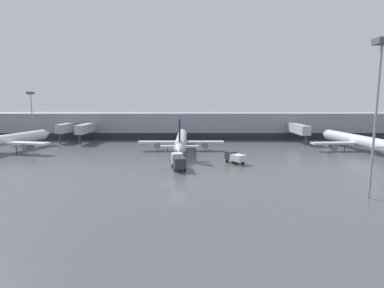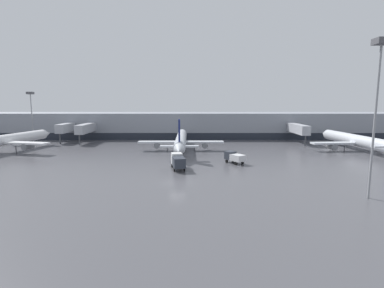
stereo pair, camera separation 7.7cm
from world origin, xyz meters
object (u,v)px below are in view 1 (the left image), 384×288
Objects in this scene: service_truck_0 at (178,161)px; apron_light_mast_3 at (379,77)px; service_truck_1 at (235,157)px; parked_jet_1 at (4,140)px; parked_jet_2 at (181,140)px; apron_light_mast_2 at (31,102)px; parked_jet_0 at (358,141)px.

apron_light_mast_3 reaches higher than service_truck_0.
service_truck_0 reaches higher than service_truck_1.
apron_light_mast_3 is (72.44, -35.82, 13.15)m from parked_jet_1.
parked_jet_2 is at bearing -10.23° from service_truck_0.
service_truck_0 is at bearing -38.92° from apron_light_mast_2.
parked_jet_1 is at bearing -79.55° from apron_light_mast_2.
apron_light_mast_2 is (-61.23, 34.35, 11.57)m from service_truck_1.
apron_light_mast_2 is (-4.03, 21.85, 9.65)m from parked_jet_1.
parked_jet_0 reaches higher than service_truck_1.
parked_jet_2 reaches higher than parked_jet_0.
apron_light_mast_2 is (-49.12, 17.68, 10.13)m from parked_jet_2.
parked_jet_2 is at bearing 1.66° from service_truck_1.
service_truck_1 is 31.68m from apron_light_mast_3.
parked_jet_1 is at bearing 57.54° from service_truck_0.
service_truck_0 is at bearing -179.99° from parked_jet_2.
parked_jet_0 is at bearing -10.62° from apron_light_mast_2.
parked_jet_0 is at bearing -76.08° from service_truck_0.
parked_jet_0 is 0.98× the size of parked_jet_2.
service_truck_1 is (-35.33, -16.24, -1.31)m from parked_jet_0.
parked_jet_1 is at bearing 87.63° from parked_jet_0.
parked_jet_0 is 92.61m from parked_jet_1.
service_truck_1 is at bearing 123.16° from apron_light_mast_3.
apron_light_mast_2 reaches higher than parked_jet_2.
parked_jet_2 is 50.33m from apron_light_mast_3.
parked_jet_1 is at bearing 94.72° from parked_jet_2.
service_truck_0 is 35.68m from apron_light_mast_3.
service_truck_0 is (-47.22, -21.74, -1.05)m from parked_jet_0.
apron_light_mast_2 is at bearing 69.64° from parked_jet_2.
apron_light_mast_3 is (27.12, -17.83, 14.81)m from service_truck_0.
service_truck_1 is (57.20, -12.50, -1.92)m from parked_jet_1.
parked_jet_0 reaches higher than service_truck_0.
apron_light_mast_3 is at bearing 178.82° from service_truck_1.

